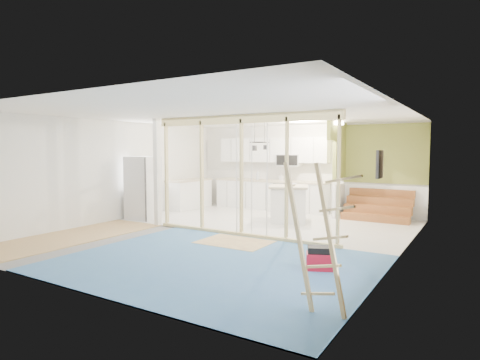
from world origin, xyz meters
The scene contains 17 objects.
room centered at (0.00, 0.00, 1.30)m, with size 7.01×8.01×2.61m.
floor_overlays centered at (0.07, 0.06, 0.01)m, with size 7.00×8.00×0.03m.
stud_frame centered at (-0.24, 0.00, 1.59)m, with size 4.66×0.14×2.60m.
base_cabinets centered at (-1.61, 3.36, 0.47)m, with size 4.45×2.24×0.93m.
upper_cabinets centered at (-0.84, 3.82, 1.82)m, with size 3.60×0.41×0.85m.
green_partition centered at (2.04, 3.66, 0.94)m, with size 2.25×1.51×2.60m.
pot_rack centered at (-0.31, 1.89, 2.00)m, with size 0.52×0.52×0.72m.
sheathing_panel centered at (3.48, -2.00, 1.30)m, with size 0.02×4.00×2.60m, color tan.
electrical_panel centered at (3.43, -1.40, 1.65)m, with size 0.04×0.30×0.40m, color #3D3D42.
ceiling_light centered at (1.40, 3.00, 2.54)m, with size 0.32×0.32×0.08m, color #FFEABF.
fridge centered at (-3.02, 0.45, 0.84)m, with size 0.83×0.80×1.68m.
island centered at (0.45, 2.09, 0.47)m, with size 1.25×1.25×0.94m.
bowl centered at (0.52, 2.06, 0.97)m, with size 0.27×0.27×0.07m, color silver.
soap_bottle_a centered at (-1.31, 3.64, 1.08)m, with size 0.11×0.11×0.29m, color #B0B8C4.
soap_bottle_b centered at (-0.55, 3.74, 1.03)m, with size 0.09×0.09×0.20m, color silver.
toolbox centered at (2.58, -1.45, 0.18)m, with size 0.48×0.43×0.37m.
ladder centered at (3.14, -3.04, 0.87)m, with size 0.92×0.08×1.70m.
Camera 1 is at (4.69, -7.26, 1.85)m, focal length 30.00 mm.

